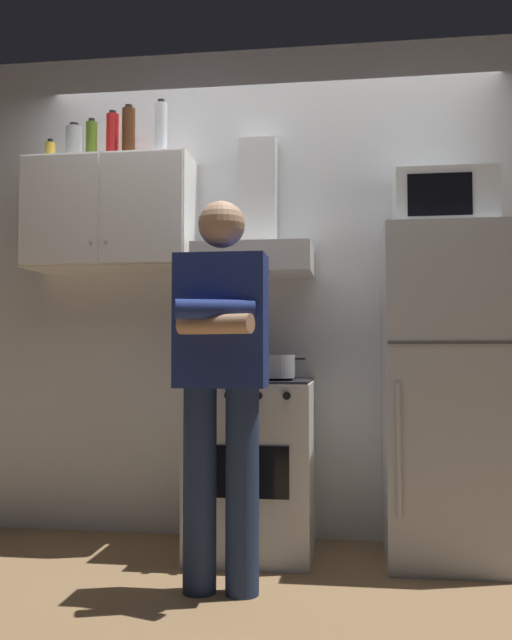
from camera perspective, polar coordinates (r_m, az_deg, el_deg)
The scene contains 15 objects.
ground_plane at distance 3.40m, azimuth 0.00°, elevation -19.77°, with size 7.00×7.00×0.00m, color olive.
back_wall_tiled at distance 3.86m, azimuth 1.20°, elevation 2.53°, with size 4.80×0.10×2.70m, color white.
upper_cabinet at distance 3.89m, azimuth -11.87°, elevation 8.50°, with size 0.90×0.37×0.60m.
stove_oven at distance 3.55m, azimuth -0.26°, elevation -11.86°, with size 0.60×0.62×0.87m.
range_hood at distance 3.68m, azimuth 0.02°, elevation 6.69°, with size 0.60×0.44×0.75m.
refrigerator at distance 3.50m, azimuth 15.39°, elevation -5.83°, with size 0.60×0.62×1.60m.
microwave at distance 3.60m, azimuth 15.15°, elevation 9.32°, with size 0.48×0.37×0.28m.
person_standing at distance 2.91m, azimuth -2.90°, elevation -4.57°, with size 0.38×0.33×1.64m.
cooking_pot at distance 3.37m, azimuth 1.65°, elevation -3.83°, with size 0.29×0.19×0.11m.
bottle_soda_red at distance 4.01m, azimuth -11.73°, elevation 14.54°, with size 0.07×0.07×0.28m.
bottle_olive_oil at distance 4.00m, azimuth -13.39°, elevation 14.19°, with size 0.06×0.06×0.23m.
bottle_canister_steel at distance 4.08m, azimuth -14.76°, elevation 13.83°, with size 0.09×0.09×0.22m.
bottle_vodka_clear at distance 3.89m, azimuth -7.84°, elevation 15.29°, with size 0.07×0.07×0.31m.
bottle_spice_jar at distance 4.09m, azimuth -16.58°, elevation 13.14°, with size 0.05×0.05×0.12m.
bottle_rum_dark at distance 3.95m, azimuth -10.45°, elevation 14.90°, with size 0.07×0.07×0.29m.
Camera 1 is at (0.44, -3.22, 0.99)m, focal length 38.89 mm.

